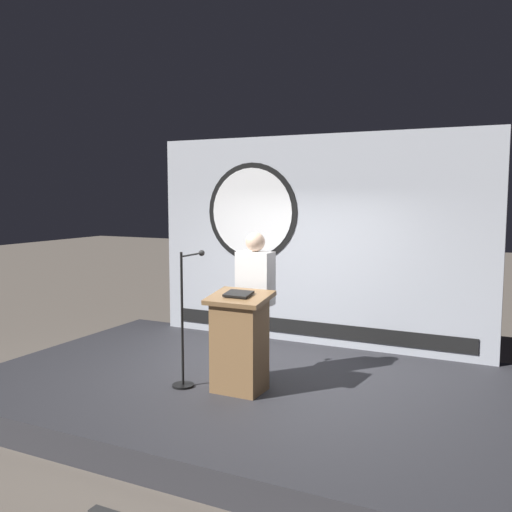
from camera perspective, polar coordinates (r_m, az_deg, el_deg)
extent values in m
plane|color=#6B6056|center=(6.64, 0.10, -15.00)|extent=(40.00, 40.00, 0.00)
cube|color=#333338|center=(6.59, 0.10, -13.78)|extent=(6.40, 4.00, 0.30)
cube|color=#B2B7C1|center=(7.92, 6.00, 1.54)|extent=(4.86, 0.10, 2.92)
cylinder|color=black|center=(8.23, -0.43, 4.45)|extent=(1.43, 0.02, 1.43)
cylinder|color=white|center=(8.22, -0.44, 4.45)|extent=(1.28, 0.02, 1.28)
cube|color=black|center=(8.06, 5.76, -7.32)|extent=(4.38, 0.02, 0.20)
cube|color=olive|center=(6.10, -1.68, -9.08)|extent=(0.52, 0.40, 0.99)
cube|color=olive|center=(5.98, -1.69, -4.23)|extent=(0.64, 0.50, 0.13)
cube|color=black|center=(5.96, -1.79, -3.83)|extent=(0.28, 0.20, 0.06)
cylinder|color=black|center=(6.55, -0.07, -8.60)|extent=(0.26, 0.26, 0.85)
cube|color=white|center=(6.40, -0.07, -2.27)|extent=(0.40, 0.24, 0.61)
sphere|color=beige|center=(6.36, -0.07, 1.43)|extent=(0.22, 0.22, 0.22)
cylinder|color=black|center=(6.43, -7.37, -12.83)|extent=(0.24, 0.24, 0.02)
cylinder|color=black|center=(6.23, -7.47, -6.43)|extent=(0.03, 0.03, 1.49)
cylinder|color=black|center=(6.29, -6.51, 0.12)|extent=(0.02, 0.42, 0.02)
sphere|color=#262626|center=(6.46, -5.51, 0.30)|extent=(0.07, 0.07, 0.07)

